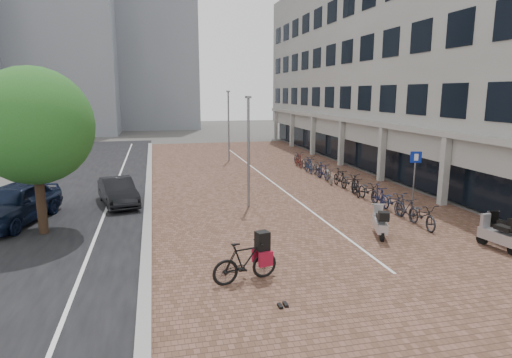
# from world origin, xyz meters

# --- Properties ---
(ground) EXTENTS (140.00, 140.00, 0.00)m
(ground) POSITION_xyz_m (0.00, 0.00, 0.00)
(ground) COLOR #474442
(ground) RESTS_ON ground
(plaza_brick) EXTENTS (14.50, 42.00, 0.04)m
(plaza_brick) POSITION_xyz_m (2.00, 12.00, 0.01)
(plaza_brick) COLOR brown
(plaza_brick) RESTS_ON ground
(street_asphalt) EXTENTS (8.00, 50.00, 0.03)m
(street_asphalt) POSITION_xyz_m (-9.00, 12.00, 0.01)
(street_asphalt) COLOR black
(street_asphalt) RESTS_ON ground
(curb) EXTENTS (0.35, 42.00, 0.14)m
(curb) POSITION_xyz_m (-5.10, 12.00, 0.07)
(curb) COLOR gray
(curb) RESTS_ON ground
(lane_line) EXTENTS (0.12, 44.00, 0.00)m
(lane_line) POSITION_xyz_m (-7.00, 12.00, 0.02)
(lane_line) COLOR white
(lane_line) RESTS_ON street_asphalt
(parking_line) EXTENTS (0.10, 30.00, 0.00)m
(parking_line) POSITION_xyz_m (2.20, 12.00, 0.04)
(parking_line) COLOR white
(parking_line) RESTS_ON plaza_brick
(office_building) EXTENTS (8.40, 40.00, 15.00)m
(office_building) POSITION_xyz_m (12.97, 16.00, 8.44)
(office_building) COLOR #9E9E99
(office_building) RESTS_ON ground
(bg_towers) EXTENTS (33.00, 23.00, 32.00)m
(bg_towers) POSITION_xyz_m (-14.34, 48.94, 13.96)
(bg_towers) COLOR gray
(bg_towers) RESTS_ON ground
(car_navy) EXTENTS (3.28, 5.38, 1.71)m
(car_navy) POSITION_xyz_m (-10.43, 5.38, 0.86)
(car_navy) COLOR black
(car_navy) RESTS_ON ground
(car_dark) EXTENTS (2.31, 4.19, 1.31)m
(car_dark) POSITION_xyz_m (-6.50, 7.62, 0.65)
(car_dark) COLOR black
(car_dark) RESTS_ON ground
(hero_bike) EXTENTS (2.11, 1.03, 1.43)m
(hero_bike) POSITION_xyz_m (-2.28, -2.45, 0.64)
(hero_bike) COLOR black
(hero_bike) RESTS_ON ground
(shoes) EXTENTS (0.34, 0.29, 0.08)m
(shoes) POSITION_xyz_m (-1.66, -4.21, 0.04)
(shoes) COLOR black
(shoes) RESTS_ON ground
(scooter_front) EXTENTS (1.07, 1.76, 1.16)m
(scooter_front) POSITION_xyz_m (3.50, 0.35, 0.58)
(scooter_front) COLOR #B9BABF
(scooter_front) RESTS_ON ground
(scooter_mid) EXTENTS (0.70, 1.59, 1.06)m
(scooter_mid) POSITION_xyz_m (7.50, -1.22, 0.53)
(scooter_mid) COLOR black
(scooter_mid) RESTS_ON ground
(scooter_back) EXTENTS (0.82, 1.80, 1.19)m
(scooter_back) POSITION_xyz_m (6.76, -1.92, 0.60)
(scooter_back) COLOR #ACABB1
(scooter_back) RESTS_ON ground
(parking_sign) EXTENTS (0.54, 0.16, 2.61)m
(parking_sign) POSITION_xyz_m (7.50, 4.45, 1.77)
(parking_sign) COLOR slate
(parking_sign) RESTS_ON ground
(lamp_near) EXTENTS (0.12, 0.12, 5.17)m
(lamp_near) POSITION_xyz_m (-0.43, 5.70, 2.58)
(lamp_near) COLOR slate
(lamp_near) RESTS_ON ground
(lamp_far) EXTENTS (0.12, 0.12, 5.45)m
(lamp_far) POSITION_xyz_m (1.00, 19.76, 2.72)
(lamp_far) COLOR gray
(lamp_far) RESTS_ON ground
(street_tree) EXTENTS (4.36, 4.36, 6.35)m
(street_tree) POSITION_xyz_m (-8.90, 3.77, 4.04)
(street_tree) COLOR #382619
(street_tree) RESTS_ON ground
(bike_row) EXTENTS (1.26, 18.12, 1.05)m
(bike_row) POSITION_xyz_m (5.67, 9.05, 0.52)
(bike_row) COLOR black
(bike_row) RESTS_ON ground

